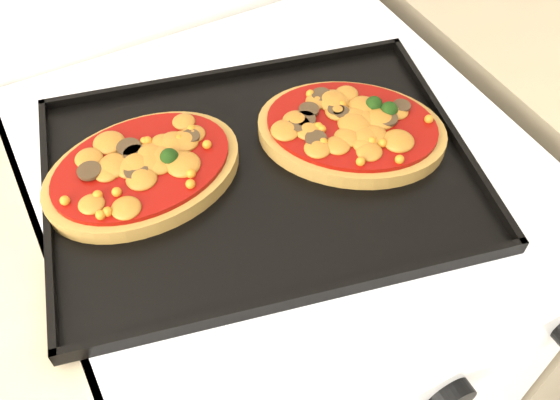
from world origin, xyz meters
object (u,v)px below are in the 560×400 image
stove (282,329)px  pizza_right (351,128)px  pizza_left (143,169)px  baking_tray (260,170)px

stove → pizza_right: (0.08, -0.02, 0.48)m
pizza_left → pizza_right: same height
baking_tray → pizza_right: size_ratio=2.15×
pizza_right → baking_tray: bearing=178.1°
pizza_left → pizza_right: (0.25, -0.06, -0.00)m
pizza_left → pizza_right: 0.25m
stove → baking_tray: size_ratio=1.84×
baking_tray → pizza_left: bearing=170.0°
stove → pizza_left: (-0.16, 0.04, 0.48)m
stove → pizza_right: 0.49m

